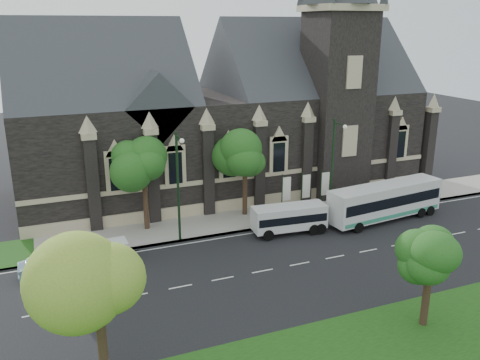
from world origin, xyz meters
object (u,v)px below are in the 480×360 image
banner_flag_center (305,189)px  tree_park_east (432,250)px  tree_walk_right (246,153)px  tree_walk_left (145,164)px  street_lamp_mid (179,181)px  banner_flag_left (285,191)px  street_lamp_near (334,163)px  tour_coach (385,201)px  sedan (54,265)px  tree_park_near (101,273)px  shuttle_bus (290,217)px  box_trailer (113,250)px  banner_flag_right (324,186)px

banner_flag_center → tree_park_east: bearing=-96.6°
tree_walk_right → tree_walk_left: 9.01m
street_lamp_mid → banner_flag_left: street_lamp_mid is taller
street_lamp_near → banner_flag_left: bearing=152.8°
tour_coach → street_lamp_mid: bearing=166.6°
tree_park_east → banner_flag_left: 18.46m
tree_walk_left → sedan: tree_walk_left is taller
tree_walk_left → street_lamp_near: street_lamp_near is taller
tree_park_near → shuttle_bus: bearing=40.4°
banner_flag_left → shuttle_bus: banner_flag_left is taller
banner_flag_left → box_trailer: 16.30m
banner_flag_right → sedan: bearing=-170.2°
tree_park_east → banner_flag_center: 18.58m
banner_flag_center → banner_flag_right: bearing=0.0°
shuttle_bus → banner_flag_left: bearing=74.3°
banner_flag_center → tree_park_near: bearing=-138.5°
tree_park_near → sedan: (-1.93, 13.62, -5.65)m
banner_flag_right → tree_park_near: bearing=-141.1°
tree_park_near → tree_walk_right: tree_park_near is taller
tree_walk_right → street_lamp_mid: size_ratio=0.87×
street_lamp_near → tour_coach: size_ratio=0.78×
tour_coach → banner_flag_center: bearing=138.4°
box_trailer → banner_flag_left: bearing=11.6°
tree_walk_right → sedan: (-16.91, -5.86, -5.06)m
tree_walk_right → banner_flag_center: bearing=-18.6°
tree_park_east → tree_walk_right: tree_walk_right is taller
street_lamp_mid → banner_flag_right: size_ratio=2.25×
banner_flag_left → banner_flag_center: same height
street_lamp_mid → banner_flag_center: size_ratio=2.25×
tree_walk_right → tree_walk_left: bearing=-179.9°
street_lamp_near → banner_flag_right: (0.29, 1.91, -2.73)m
box_trailer → street_lamp_mid: bearing=15.4°
tree_walk_right → tree_walk_left: tree_walk_right is taller
tree_park_near → box_trailer: 15.42m
sedan → street_lamp_mid: bearing=-78.8°
street_lamp_near → banner_flag_right: bearing=81.4°
tree_walk_left → banner_flag_center: bearing=-6.9°
banner_flag_right → street_lamp_near: bearing=-98.6°
tree_park_east → tour_coach: size_ratio=0.55×
street_lamp_mid → banner_flag_left: (10.29, 1.91, -2.73)m
tree_walk_right → banner_flag_center: 6.36m
box_trailer → tour_coach: bearing=-2.4°
sedan → box_trailer: bearing=-83.4°
banner_flag_left → box_trailer: (-15.84, -3.54, -1.48)m
tree_walk_right → banner_flag_left: bearing=-29.1°
street_lamp_mid → sedan: size_ratio=1.95×
tree_park_near → street_lamp_near: 26.97m
banner_flag_right → box_trailer: (-19.84, -3.54, -1.48)m
tree_walk_right → box_trailer: size_ratio=2.61×
tree_park_east → tour_coach: (7.97, 14.21, -2.82)m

